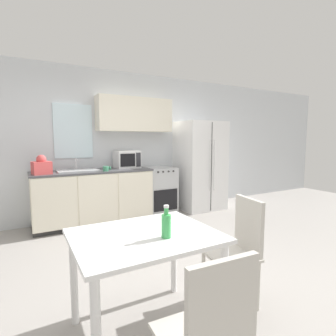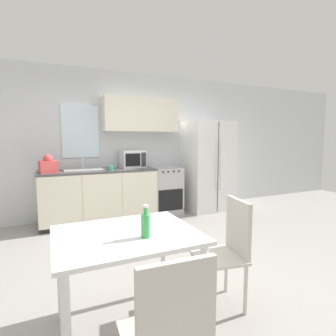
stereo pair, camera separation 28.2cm
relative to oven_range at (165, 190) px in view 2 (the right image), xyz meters
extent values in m
plane|color=gray|center=(-0.94, -1.92, -0.45)|extent=(12.00, 12.00, 0.00)
cube|color=silver|center=(-0.94, 0.32, 0.90)|extent=(12.00, 0.06, 2.70)
cube|color=silver|center=(-1.51, 0.28, 1.13)|extent=(0.64, 0.04, 0.92)
cube|color=silver|center=(-0.42, 0.13, 1.45)|extent=(1.42, 0.32, 0.62)
cube|color=#333333|center=(-1.26, 0.00, -0.41)|extent=(1.93, 0.58, 0.08)
cube|color=silver|center=(-1.26, -0.03, 0.04)|extent=(1.93, 0.64, 0.81)
cube|color=silver|center=(-1.91, -0.36, 0.04)|extent=(0.62, 0.01, 0.79)
cube|color=silver|center=(-1.26, -0.36, 0.04)|extent=(0.62, 0.01, 0.79)
cube|color=silver|center=(-0.62, -0.36, 0.04)|extent=(0.62, 0.01, 0.79)
cube|color=#4C4C51|center=(-1.26, -0.03, 0.46)|extent=(1.96, 0.67, 0.03)
cube|color=#B7BABC|center=(0.00, 0.00, 0.00)|extent=(0.57, 0.58, 0.90)
cube|color=black|center=(0.00, -0.29, -0.13)|extent=(0.49, 0.01, 0.40)
cylinder|color=#262626|center=(-0.16, -0.30, 0.40)|extent=(0.03, 0.02, 0.03)
cylinder|color=#262626|center=(-0.06, -0.30, 0.40)|extent=(0.03, 0.02, 0.03)
cylinder|color=#262626|center=(0.06, -0.30, 0.40)|extent=(0.03, 0.02, 0.03)
cylinder|color=#262626|center=(0.16, -0.30, 0.40)|extent=(0.03, 0.02, 0.03)
cube|color=white|center=(0.93, -0.08, 0.45)|extent=(0.90, 0.75, 1.81)
cube|color=#3F3F3F|center=(0.93, -0.46, 0.45)|extent=(0.01, 0.01, 1.75)
cylinder|color=silver|center=(0.88, -0.48, 0.49)|extent=(0.02, 0.02, 0.99)
cylinder|color=silver|center=(0.98, -0.48, 0.49)|extent=(0.02, 0.02, 0.99)
cube|color=#B7BABC|center=(-1.51, -0.03, 0.48)|extent=(0.65, 0.42, 0.02)
cylinder|color=silver|center=(-1.51, 0.14, 0.58)|extent=(0.02, 0.02, 0.19)
cylinder|color=silver|center=(-1.51, 0.07, 0.66)|extent=(0.02, 0.14, 0.02)
cube|color=silver|center=(-0.62, 0.07, 0.63)|extent=(0.42, 0.38, 0.32)
cube|color=black|center=(-0.67, -0.12, 0.63)|extent=(0.27, 0.01, 0.23)
cube|color=#2D2D33|center=(-0.47, -0.12, 0.63)|extent=(0.08, 0.01, 0.25)
cylinder|color=#3F8C66|center=(-1.11, -0.26, 0.51)|extent=(0.09, 0.09, 0.08)
torus|color=#3F8C66|center=(-1.04, -0.26, 0.52)|extent=(0.02, 0.07, 0.07)
cube|color=#D14C4C|center=(-2.05, -0.17, 0.57)|extent=(0.29, 0.26, 0.19)
sphere|color=#D14C4C|center=(-2.05, -0.17, 0.69)|extent=(0.16, 0.16, 0.14)
cube|color=white|center=(-1.55, -2.81, 0.29)|extent=(1.02, 0.82, 0.03)
cylinder|color=white|center=(-2.00, -3.16, -0.09)|extent=(0.06, 0.06, 0.73)
cylinder|color=white|center=(-1.10, -3.16, -0.09)|extent=(0.06, 0.06, 0.73)
cylinder|color=white|center=(-2.00, -2.46, -0.09)|extent=(0.06, 0.06, 0.73)
cylinder|color=white|center=(-1.10, -2.46, -0.09)|extent=(0.06, 0.06, 0.73)
cube|color=beige|center=(-1.57, -3.68, 0.24)|extent=(0.37, 0.06, 0.48)
cube|color=beige|center=(-0.76, -2.85, -0.01)|extent=(0.46, 0.46, 0.02)
cube|color=beige|center=(-0.58, -2.88, 0.24)|extent=(0.10, 0.37, 0.48)
cylinder|color=beige|center=(-0.96, -2.99, -0.24)|extent=(0.03, 0.03, 0.43)
cylinder|color=beige|center=(-0.90, -2.66, -0.24)|extent=(0.03, 0.03, 0.43)
cylinder|color=beige|center=(-0.62, -3.05, -0.24)|extent=(0.03, 0.03, 0.43)
cylinder|color=beige|center=(-0.56, -2.71, -0.24)|extent=(0.03, 0.03, 0.43)
cylinder|color=#3FB259|center=(-1.45, -2.95, 0.39)|extent=(0.07, 0.07, 0.16)
cylinder|color=#3FB259|center=(-1.45, -2.95, 0.50)|extent=(0.03, 0.03, 0.05)
cylinder|color=white|center=(-1.45, -2.95, 0.53)|extent=(0.04, 0.04, 0.02)
camera|label=1|loc=(-2.30, -4.50, 0.99)|focal=28.00mm
camera|label=2|loc=(-2.05, -4.62, 0.99)|focal=28.00mm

